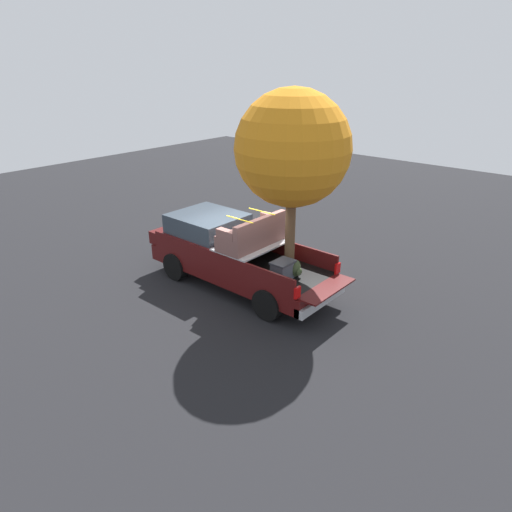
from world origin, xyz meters
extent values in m
plane|color=black|center=(0.00, 0.00, 0.00)|extent=(40.00, 40.00, 0.00)
cube|color=#470F0F|center=(0.00, 0.00, 0.62)|extent=(5.50, 1.92, 0.46)
cube|color=black|center=(-1.20, 0.00, 0.87)|extent=(2.80, 1.80, 0.04)
cube|color=#470F0F|center=(-1.20, 0.93, 1.10)|extent=(2.80, 0.06, 0.50)
cube|color=#470F0F|center=(-1.20, -0.93, 1.10)|extent=(2.80, 0.06, 0.50)
cube|color=#470F0F|center=(0.17, 0.00, 1.10)|extent=(0.06, 1.80, 0.50)
cube|color=#470F0F|center=(-2.88, 0.00, 0.87)|extent=(0.55, 1.80, 0.04)
cube|color=#B2B2B7|center=(-0.43, 0.00, 1.37)|extent=(1.25, 1.92, 0.04)
cube|color=#470F0F|center=(1.35, 0.00, 1.10)|extent=(2.30, 1.92, 0.50)
cube|color=#2D3842|center=(1.25, 0.00, 1.62)|extent=(1.94, 1.76, 0.54)
cube|color=#470F0F|center=(2.70, 0.00, 1.04)|extent=(0.40, 1.82, 0.38)
cube|color=#B2B2B7|center=(-2.72, 0.00, 0.51)|extent=(0.24, 1.92, 0.24)
cube|color=red|center=(-2.62, 0.88, 1.03)|extent=(0.06, 0.20, 0.28)
cube|color=red|center=(-2.62, -0.88, 1.03)|extent=(0.06, 0.20, 0.28)
cylinder|color=black|center=(1.75, 0.88, 0.41)|extent=(0.82, 0.30, 0.82)
cylinder|color=black|center=(1.75, -0.88, 0.41)|extent=(0.82, 0.30, 0.82)
cylinder|color=black|center=(-1.75, 0.88, 0.41)|extent=(0.82, 0.30, 0.82)
cylinder|color=black|center=(-1.75, -0.88, 0.41)|extent=(0.82, 0.30, 0.82)
cube|color=#474C56|center=(-1.73, 0.28, 1.10)|extent=(0.40, 0.55, 0.42)
cube|color=#31353C|center=(-1.73, 0.28, 1.34)|extent=(0.44, 0.59, 0.05)
ellipsoid|color=#384728|center=(-1.91, -0.02, 1.11)|extent=(0.20, 0.32, 0.45)
ellipsoid|color=#384728|center=(-2.02, -0.02, 1.05)|extent=(0.09, 0.23, 0.20)
cube|color=brown|center=(-0.43, 0.00, 1.60)|extent=(0.82, 1.96, 0.42)
cube|color=brown|center=(-0.76, 0.00, 2.01)|extent=(0.16, 1.96, 0.40)
cube|color=brown|center=(-0.38, 0.88, 1.92)|extent=(0.58, 0.20, 0.22)
cube|color=brown|center=(-0.38, -0.88, 1.92)|extent=(0.58, 0.20, 0.22)
cube|color=yellow|center=(-0.43, 0.44, 2.22)|extent=(0.92, 0.03, 0.02)
cube|color=yellow|center=(-0.43, -0.44, 2.22)|extent=(0.92, 0.03, 0.02)
cylinder|color=brown|center=(-1.38, -0.46, 1.57)|extent=(0.26, 0.26, 3.14)
sphere|color=orange|center=(-1.38, -0.46, 4.01)|extent=(2.87, 2.87, 2.87)
camera|label=1|loc=(-8.03, 8.63, 5.98)|focal=32.17mm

